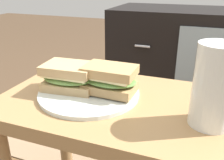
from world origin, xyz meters
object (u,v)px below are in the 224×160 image
at_px(sandwich_front, 69,77).
at_px(beer_glass, 214,87).
at_px(sandwich_back, 110,79).
at_px(plate, 90,92).
at_px(tv_cabinet, 195,60).

relative_size(sandwich_front, beer_glass, 0.89).
bearing_deg(sandwich_back, sandwich_front, -173.19).
height_order(plate, sandwich_back, sandwich_back).
xyz_separation_m(tv_cabinet, sandwich_back, (-0.17, -0.94, 0.22)).
xyz_separation_m(plate, beer_glass, (0.29, -0.04, 0.08)).
xyz_separation_m(tv_cabinet, beer_glass, (0.06, -0.98, 0.25)).
height_order(tv_cabinet, sandwich_back, tv_cabinet).
bearing_deg(sandwich_back, tv_cabinet, 79.45).
relative_size(tv_cabinet, sandwich_back, 6.93).
bearing_deg(beer_glass, plate, 171.95).
height_order(sandwich_front, sandwich_back, sandwich_back).
xyz_separation_m(plate, sandwich_front, (-0.05, -0.01, 0.04)).
bearing_deg(plate, tv_cabinet, 76.42).
relative_size(plate, sandwich_back, 1.85).
bearing_deg(tv_cabinet, plate, -103.58).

